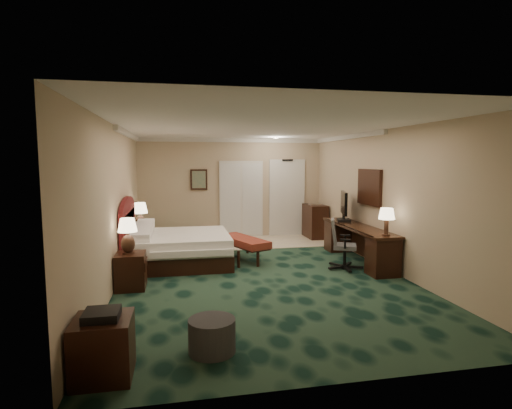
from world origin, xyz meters
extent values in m
cube|color=black|center=(0.00, 0.00, 0.00)|extent=(5.00, 7.50, 0.00)
cube|color=white|center=(0.00, 0.00, 2.70)|extent=(5.00, 7.50, 0.00)
cube|color=tan|center=(0.00, 3.75, 1.35)|extent=(5.00, 0.00, 2.70)
cube|color=tan|center=(0.00, -3.75, 1.35)|extent=(5.00, 0.00, 2.70)
cube|color=tan|center=(-2.50, 0.00, 1.35)|extent=(0.00, 7.50, 2.70)
cube|color=tan|center=(2.50, 0.00, 1.35)|extent=(0.00, 7.50, 2.70)
cube|color=beige|center=(0.90, 2.90, 0.01)|extent=(3.20, 1.70, 0.01)
cube|color=silver|center=(1.55, 3.72, 1.05)|extent=(1.02, 0.06, 2.18)
cube|color=silver|center=(0.25, 3.71, 1.05)|extent=(1.20, 0.06, 2.10)
cube|color=#47695C|center=(-0.90, 3.71, 1.60)|extent=(0.45, 0.06, 0.55)
cube|color=white|center=(2.46, 0.60, 1.55)|extent=(0.05, 0.95, 0.75)
cube|color=silver|center=(-1.42, 1.06, 0.31)|extent=(1.95, 1.81, 0.62)
cube|color=black|center=(-2.25, -0.40, 0.29)|extent=(0.47, 0.54, 0.59)
cube|color=black|center=(-2.27, 2.08, 0.27)|extent=(0.43, 0.49, 0.54)
cube|color=maroon|center=(-0.12, 1.13, 0.24)|extent=(1.00, 1.49, 0.48)
cylinder|color=#2D2D2E|center=(-1.12, -2.88, 0.19)|extent=(0.55, 0.55, 0.37)
cube|color=black|center=(-2.20, -3.19, 0.29)|extent=(0.55, 0.55, 0.59)
cube|color=black|center=(2.20, 0.53, 0.37)|extent=(0.56, 2.60, 0.75)
cube|color=black|center=(2.18, 1.23, 1.08)|extent=(0.33, 0.84, 0.67)
cube|color=black|center=(2.21, 3.20, 0.45)|extent=(0.48, 0.86, 0.91)
camera|label=1|loc=(-1.46, -7.08, 2.08)|focal=28.00mm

